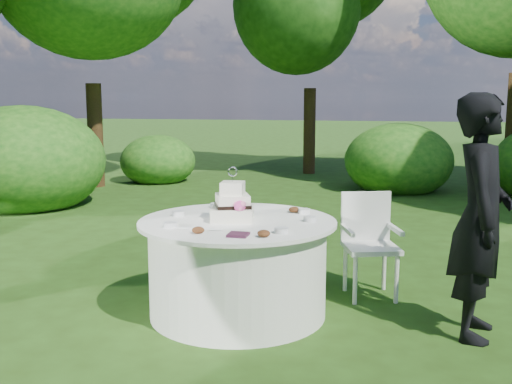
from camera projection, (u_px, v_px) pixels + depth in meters
ground at (238, 314)px, 4.83m from camera, size 80.00×80.00×0.00m
napkins at (238, 235)px, 4.17m from camera, size 0.14×0.14×0.02m
feather_plume at (192, 228)px, 4.38m from camera, size 0.48×0.07×0.01m
guest at (481, 217)px, 4.26m from camera, size 0.51×0.69×1.76m
table at (238, 267)px, 4.77m from camera, size 1.56×1.56×0.77m
cake at (233, 206)px, 4.69m from camera, size 0.38×0.38×0.43m
chair at (369, 237)px, 5.24m from camera, size 0.56×0.55×0.90m
votives at (243, 217)px, 4.74m from camera, size 1.18×0.95×0.04m
petal_cups at (254, 223)px, 4.47m from camera, size 0.63×1.02×0.05m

